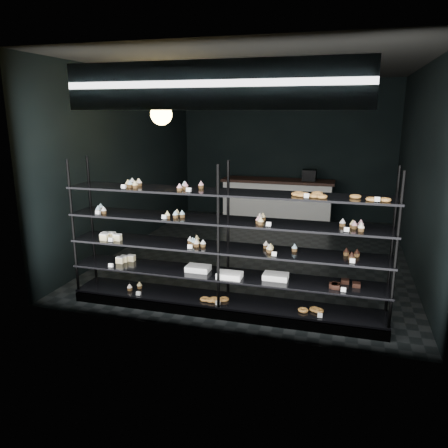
% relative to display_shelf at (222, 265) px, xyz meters
% --- Properties ---
extents(room, '(5.01, 6.01, 3.20)m').
position_rel_display_shelf_xyz_m(room, '(0.01, 2.45, 0.97)').
color(room, black).
rests_on(room, ground).
extents(display_shelf, '(4.00, 0.50, 1.91)m').
position_rel_display_shelf_xyz_m(display_shelf, '(0.00, 0.00, 0.00)').
color(display_shelf, black).
rests_on(display_shelf, room).
extents(signage, '(3.30, 0.05, 0.50)m').
position_rel_display_shelf_xyz_m(signage, '(0.01, -0.48, 2.12)').
color(signage, '#0D1844').
rests_on(signage, room).
extents(pendant_lamp, '(0.31, 0.31, 0.89)m').
position_rel_display_shelf_xyz_m(pendant_lamp, '(-1.23, 1.07, 1.82)').
color(pendant_lamp, black).
rests_on(pendant_lamp, room).
extents(service_counter, '(2.55, 0.65, 1.23)m').
position_rel_display_shelf_xyz_m(service_counter, '(-0.08, 4.95, -0.13)').
color(service_counter, beige).
rests_on(service_counter, room).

